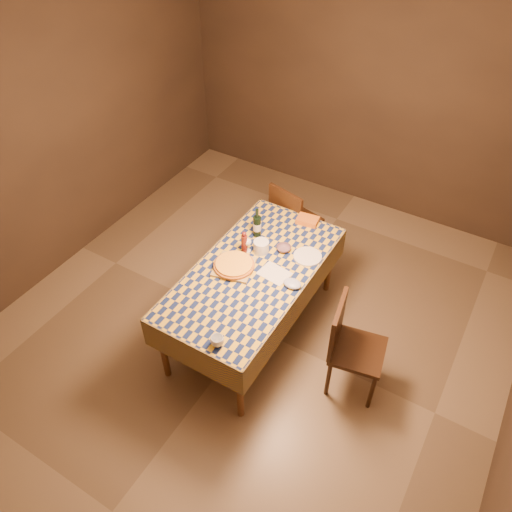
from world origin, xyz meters
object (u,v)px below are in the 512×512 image
Objects in this scene: bowl at (284,248)px; white_plate at (308,256)px; chair_right at (349,343)px; pizza at (234,265)px; wine_bottle at (257,226)px; cutting_board at (234,267)px; chair_far at (292,219)px; dining_table at (253,277)px.

bowl is 0.52× the size of white_plate.
bowl reaches higher than white_plate.
pizza is at bearing 177.69° from chair_right.
cutting_board is at bearing -83.85° from wine_bottle.
wine_bottle is 0.32× the size of chair_far.
pizza is 0.42× the size of chair_far.
cutting_board is 1.15m from chair_right.
dining_table is 0.50m from wine_bottle.
cutting_board is 2.44× the size of bowl.
white_plate is 0.27× the size of chair_right.
bowl is (0.26, 0.42, -0.02)m from pizza.
dining_table is 7.35× the size of white_plate.
chair_far is (-0.51, 0.69, -0.25)m from white_plate.
wine_bottle is at bearing 116.53° from dining_table.
cutting_board is at bearing -121.87° from bowl.
wine_bottle is at bearing 96.15° from cutting_board.
pizza is (-0.16, -0.05, 0.11)m from dining_table.
dining_table is 6.15× the size of wine_bottle.
bowl is 0.81m from chair_far.
bowl is 0.33m from wine_bottle.
white_plate is (0.22, 0.03, -0.01)m from bowl.
wine_bottle is at bearing -92.36° from chair_far.
wine_bottle is (-0.21, 0.42, 0.19)m from dining_table.
wine_bottle reaches higher than bowl.
pizza is at bearing -88.81° from chair_far.
chair_right is at bearing -2.31° from cutting_board.
wine_bottle reaches higher than chair_far.
chair_far reaches higher than bowl.
chair_right is (1.14, -1.18, 0.00)m from chair_far.
dining_table is 1.98× the size of chair_right.
wine_bottle is (-0.31, 0.05, 0.09)m from bowl.
dining_table is at bearing 18.50° from cutting_board.
bowl is at bearing -9.97° from wine_bottle.
chair_far is (0.03, 0.66, -0.36)m from wine_bottle.
white_plate is (0.48, 0.44, -0.00)m from cutting_board.
chair_far is at bearing 99.55° from dining_table.
pizza reaches higher than dining_table.
wine_bottle is at bearing 156.20° from chair_right.
white_plate is at bearing 42.67° from cutting_board.
wine_bottle is 1.33m from chair_right.
cutting_board is 1.07× the size of wine_bottle.
pizza reaches higher than bowl.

